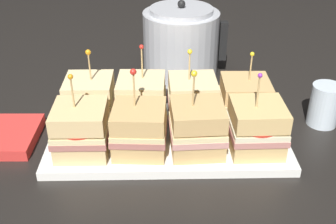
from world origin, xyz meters
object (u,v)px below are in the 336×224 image
serving_platter (168,137)px  sandwich_front_center_right (197,128)px  sandwich_back_far_left (90,100)px  drinking_glass (325,105)px  napkin_stack (3,136)px  sandwich_back_center_left (141,100)px  kettle_steel (181,43)px  sandwich_front_center_left (139,129)px  sandwich_front_far_right (257,128)px  sandwich_back_far_right (245,100)px  sandwich_back_center_right (192,100)px  sandwich_front_far_left (81,130)px

serving_platter → sandwich_front_center_right: (0.05, -0.06, 0.06)m
serving_platter → sandwich_back_far_left: sandwich_back_far_left is taller
drinking_glass → napkin_stack: bearing=-175.5°
serving_platter → sandwich_back_center_left: bearing=134.2°
sandwich_back_center_left → kettle_steel: size_ratio=0.77×
sandwich_front_center_left → sandwich_front_far_right: bearing=-0.5°
sandwich_front_center_left → sandwich_back_far_right: bearing=26.2°
sandwich_back_center_right → sandwich_front_far_left: bearing=-153.2°
sandwich_front_center_right → sandwich_back_center_left: (-0.11, 0.11, 0.00)m
sandwich_back_far_right → kettle_steel: (-0.12, 0.27, 0.03)m
sandwich_front_far_right → sandwich_front_center_right: bearing=179.9°
sandwich_back_center_right → sandwich_front_center_right: bearing=-89.3°
serving_platter → sandwich_front_far_right: size_ratio=2.93×
sandwich_front_center_left → sandwich_front_far_right: sandwich_front_center_left is taller
sandwich_back_center_left → sandwich_front_center_left: bearing=-90.2°
drinking_glass → kettle_steel: bearing=138.7°
sandwich_front_center_left → drinking_glass: size_ratio=1.80×
sandwich_front_far_left → sandwich_back_far_right: size_ratio=1.05×
sandwich_front_far_right → sandwich_back_far_left: bearing=160.8°
sandwich_back_center_right → sandwich_back_far_right: (0.11, 0.00, -0.00)m
sandwich_back_far_left → kettle_steel: size_ratio=0.74×
sandwich_front_center_left → sandwich_front_center_right: 0.11m
sandwich_front_center_left → kettle_steel: kettle_steel is taller
sandwich_back_far_left → napkin_stack: (-0.18, -0.05, -0.05)m
serving_platter → sandwich_front_center_right: sandwich_front_center_right is taller
sandwich_back_center_right → sandwich_front_center_left: bearing=-135.2°
kettle_steel → sandwich_back_far_left: bearing=-127.8°
sandwich_front_center_right → napkin_stack: (-0.40, 0.06, -0.05)m
sandwich_back_center_right → kettle_steel: size_ratio=0.74×
sandwich_back_far_right → kettle_steel: 0.30m
sandwich_front_center_left → napkin_stack: size_ratio=1.16×
sandwich_front_center_right → sandwich_back_far_right: (0.11, 0.11, -0.00)m
sandwich_front_center_right → kettle_steel: bearing=91.9°
sandwich_front_far_left → sandwich_back_center_left: size_ratio=0.96×
sandwich_front_center_right → serving_platter: bearing=133.5°
sandwich_back_center_right → drinking_glass: 0.29m
sandwich_back_center_left → kettle_steel: 0.29m
serving_platter → sandwich_back_far_right: 0.18m
serving_platter → sandwich_front_far_left: (-0.17, -0.06, 0.06)m
sandwich_front_far_right → sandwich_back_far_right: size_ratio=1.06×
sandwich_front_center_left → kettle_steel: 0.39m
sandwich_back_far_left → kettle_steel: bearing=52.2°
sandwich_front_far_left → sandwich_front_center_left: bearing=1.3°
sandwich_front_center_right → sandwich_back_center_right: 0.11m
sandwich_front_center_left → sandwich_back_far_right: size_ratio=1.08×
sandwich_back_center_left → drinking_glass: (0.40, 0.00, -0.02)m
sandwich_front_center_right → kettle_steel: (-0.01, 0.38, 0.02)m
sandwich_back_center_left → drinking_glass: bearing=0.5°
sandwich_front_center_right → sandwich_back_far_left: size_ratio=1.03×
sandwich_front_far_left → sandwich_front_center_left: sandwich_front_center_left is taller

